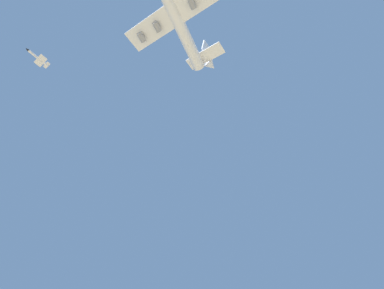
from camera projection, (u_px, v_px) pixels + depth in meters
name	position (u px, v px, depth m)	size (l,w,h in m)	color
carrier_jet	(174.00, 12.00, 147.60)	(62.04, 60.32, 21.70)	white
chase_jet_left_wing	(38.00, 59.00, 176.08)	(13.72, 11.78, 4.00)	silver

